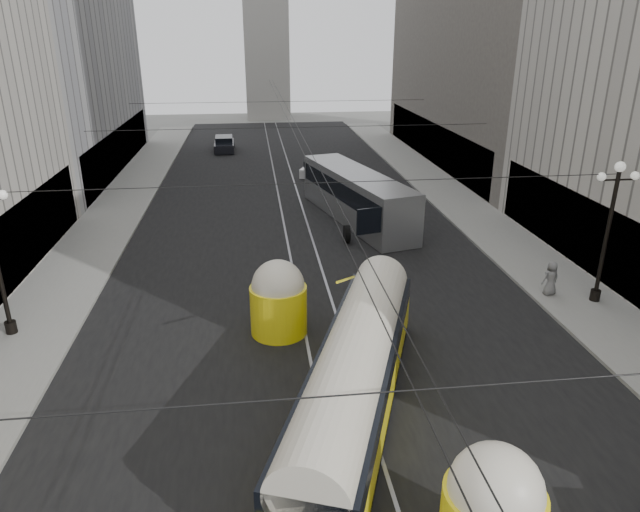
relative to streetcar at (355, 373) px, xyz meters
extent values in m
cube|color=black|center=(-0.32, 21.22, -1.56)|extent=(20.00, 85.00, 0.02)
cube|color=gray|center=(-12.32, 24.72, -1.49)|extent=(4.00, 72.00, 0.15)
cube|color=gray|center=(11.68, 24.72, -1.49)|extent=(4.00, 72.00, 0.15)
cube|color=gray|center=(-1.07, 21.22, -1.56)|extent=(0.12, 85.00, 0.04)
cube|color=gray|center=(0.43, 21.22, -1.56)|extent=(0.12, 85.00, 0.04)
cube|color=black|center=(-14.37, 12.72, 0.44)|extent=(0.10, 18.00, 3.60)
cube|color=black|center=(-14.37, 36.72, 0.44)|extent=(0.10, 25.20, 3.60)
cube|color=black|center=(13.73, 10.72, 0.44)|extent=(0.10, 18.00, 3.60)
cube|color=black|center=(13.73, 36.72, 0.44)|extent=(0.10, 28.80, 3.60)
cube|color=#B2AFA8|center=(-0.32, 68.72, 10.44)|extent=(6.00, 6.00, 24.00)
cylinder|color=black|center=(-12.92, 6.72, -1.16)|extent=(0.44, 0.44, 0.50)
sphere|color=white|center=(-12.17, 6.72, 4.34)|extent=(0.36, 0.36, 0.36)
cylinder|color=black|center=(12.28, 6.72, 1.59)|extent=(0.18, 0.18, 6.00)
cylinder|color=black|center=(12.28, 6.72, -1.16)|extent=(0.44, 0.44, 0.50)
cylinder|color=black|center=(12.28, 6.72, 4.19)|extent=(1.60, 0.08, 0.08)
sphere|color=white|center=(12.28, 6.72, 4.74)|extent=(0.44, 0.44, 0.44)
sphere|color=white|center=(11.53, 6.72, 4.34)|extent=(0.36, 0.36, 0.36)
sphere|color=white|center=(13.03, 6.72, 4.34)|extent=(0.36, 0.36, 0.36)
cylinder|color=black|center=(-0.32, -7.28, 4.44)|extent=(25.00, 0.03, 0.03)
cylinder|color=black|center=(-0.32, 6.72, 4.44)|extent=(25.00, 0.03, 0.03)
cylinder|color=black|center=(-0.32, 20.72, 4.44)|extent=(25.00, 0.03, 0.03)
cylinder|color=black|center=(-0.32, 34.72, 4.44)|extent=(25.00, 0.03, 0.03)
cylinder|color=black|center=(-0.32, 24.72, 4.24)|extent=(0.03, 72.00, 0.03)
cylinder|color=black|center=(0.08, 24.72, 4.24)|extent=(0.03, 72.00, 0.03)
cube|color=yellow|center=(0.00, 0.00, -0.63)|extent=(6.46, 12.46, 1.51)
cube|color=black|center=(0.00, 0.00, -1.34)|extent=(6.33, 12.11, 0.27)
cube|color=black|center=(0.00, 0.00, 0.35)|extent=(6.41, 12.29, 0.75)
cylinder|color=silver|center=(0.00, 0.00, 0.61)|extent=(6.15, 12.19, 2.04)
sphere|color=silver|center=(2.11, -5.73, 0.52)|extent=(2.13, 2.13, 2.13)
cylinder|color=yellow|center=(-2.11, 5.74, -0.54)|extent=(2.31, 2.31, 2.04)
sphere|color=silver|center=(-2.11, 5.74, 0.52)|extent=(2.13, 2.13, 2.13)
cube|color=gray|center=(3.68, 20.16, 0.05)|extent=(5.64, 12.70, 3.11)
cube|color=black|center=(3.68, 20.16, 0.57)|extent=(5.55, 12.28, 1.14)
cube|color=black|center=(3.68, 13.98, 0.41)|extent=(2.33, 0.70, 1.45)
cylinder|color=black|center=(2.39, 15.99, -1.04)|extent=(0.30, 1.04, 1.04)
cylinder|color=black|center=(4.98, 15.99, -1.04)|extent=(0.30, 1.04, 1.04)
cylinder|color=black|center=(2.39, 24.33, -1.04)|extent=(0.30, 1.04, 1.04)
cylinder|color=black|center=(4.98, 24.33, -1.04)|extent=(0.30, 1.04, 1.04)
cube|color=silver|center=(2.51, 33.11, -1.11)|extent=(3.17, 4.57, 0.75)
cube|color=black|center=(2.51, 33.11, -0.58)|extent=(2.28, 2.73, 0.71)
cylinder|color=black|center=(1.72, 31.68, -1.26)|extent=(0.22, 0.60, 0.60)
cylinder|color=black|center=(3.29, 31.68, -1.26)|extent=(0.22, 0.60, 0.60)
cylinder|color=black|center=(1.72, 34.55, -1.26)|extent=(0.22, 0.60, 0.60)
cylinder|color=black|center=(3.29, 34.55, -1.26)|extent=(0.22, 0.60, 0.60)
cube|color=black|center=(-5.71, 44.68, -1.06)|extent=(2.07, 4.80, 0.84)
cube|color=black|center=(-5.71, 44.68, -0.46)|extent=(1.78, 2.66, 0.80)
cylinder|color=black|center=(-6.59, 43.06, -1.22)|extent=(0.22, 0.68, 0.68)
cylinder|color=black|center=(-4.83, 43.06, -1.22)|extent=(0.22, 0.68, 0.68)
cylinder|color=black|center=(-6.59, 46.29, -1.22)|extent=(0.22, 0.68, 0.68)
cylinder|color=black|center=(-4.83, 46.29, -1.22)|extent=(0.22, 0.68, 0.68)
imported|color=slate|center=(10.51, 7.55, -0.60)|extent=(0.87, 0.63, 1.63)
camera|label=1|loc=(-2.92, -15.01, 9.99)|focal=32.00mm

